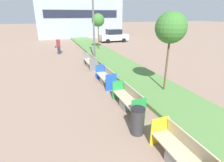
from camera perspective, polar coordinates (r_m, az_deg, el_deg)
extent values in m
cube|color=#568442|center=(12.60, 5.69, 3.14)|extent=(2.80, 120.00, 0.18)
cube|color=#939EAD|center=(35.33, -11.01, 20.13)|extent=(14.59, 7.89, 7.25)
cube|color=#1E2333|center=(31.40, -9.70, 20.81)|extent=(12.26, 0.08, 1.20)
cube|color=gray|center=(5.56, 21.02, -22.74)|extent=(0.52, 0.60, 0.42)
cube|color=#BCAD8E|center=(5.41, 21.36, -20.95)|extent=(0.58, 1.90, 0.05)
cube|color=#BCAD8E|center=(5.40, 24.02, -17.84)|extent=(0.14, 1.82, 0.48)
cube|color=yellow|center=(5.95, 15.17, -15.36)|extent=(0.62, 0.04, 0.94)
cube|color=gray|center=(7.82, 4.98, -7.49)|extent=(0.52, 0.60, 0.42)
cube|color=#BCAD8E|center=(7.72, 5.04, -5.99)|extent=(0.58, 2.02, 0.05)
cube|color=#BCAD8E|center=(7.71, 6.92, -3.91)|extent=(0.14, 1.93, 0.48)
cube|color=#238C3D|center=(6.90, 8.70, -9.33)|extent=(0.62, 0.04, 0.94)
cube|color=#238C3D|center=(8.55, 2.13, -2.88)|extent=(0.62, 0.04, 0.94)
cube|color=gray|center=(10.44, -2.17, 0.09)|extent=(0.52, 0.60, 0.42)
cube|color=#BCAD8E|center=(10.36, -2.19, 1.28)|extent=(0.58, 1.96, 0.05)
cube|color=#BCAD8E|center=(10.35, -0.79, 2.82)|extent=(0.14, 1.88, 0.48)
cube|color=blue|center=(9.46, -0.30, -0.45)|extent=(0.62, 0.04, 0.94)
cube|color=blue|center=(11.25, -3.78, 3.04)|extent=(0.62, 0.04, 0.94)
cube|color=gray|center=(13.94, -7.11, 5.34)|extent=(0.52, 0.60, 0.42)
cube|color=#BCAD8E|center=(13.88, -7.15, 6.26)|extent=(0.58, 2.18, 0.05)
cube|color=#BCAD8E|center=(13.88, -6.11, 7.42)|extent=(0.14, 2.09, 0.48)
cube|color=slate|center=(12.83, -5.99, 5.24)|extent=(0.62, 0.04, 0.94)
cube|color=slate|center=(14.92, -8.17, 7.38)|extent=(0.62, 0.04, 0.94)
cylinder|color=#2D2D30|center=(6.23, 8.34, -12.97)|extent=(0.46, 0.46, 0.94)
cylinder|color=black|center=(5.96, 8.59, -9.00)|extent=(0.48, 0.48, 0.05)
cylinder|color=#56595B|center=(14.58, -6.05, 18.45)|extent=(0.14, 0.14, 6.62)
cylinder|color=brown|center=(9.30, 17.35, 4.67)|extent=(0.10, 0.10, 2.93)
sphere|color=#38702D|center=(8.99, 18.68, 16.20)|extent=(1.48, 1.48, 1.48)
cylinder|color=brown|center=(20.35, -4.43, 13.99)|extent=(0.10, 0.10, 2.94)
sphere|color=#38702D|center=(20.21, -4.59, 19.22)|extent=(1.40, 1.40, 1.40)
cube|color=#232633|center=(19.37, -16.92, 9.61)|extent=(0.30, 0.22, 0.81)
cube|color=maroon|center=(19.26, -17.15, 11.74)|extent=(0.38, 0.24, 0.65)
sphere|color=tan|center=(19.20, -17.30, 13.02)|extent=(0.22, 0.22, 0.22)
cube|color=#232328|center=(19.30, -17.88, 10.57)|extent=(0.12, 0.20, 0.18)
cube|color=#B7BABF|center=(27.01, 0.60, 14.16)|extent=(4.21, 1.79, 0.84)
cube|color=black|center=(26.93, 0.61, 15.81)|extent=(2.11, 1.56, 0.72)
cylinder|color=black|center=(26.71, 3.90, 13.13)|extent=(0.60, 0.20, 0.60)
cylinder|color=black|center=(28.35, 2.38, 13.61)|extent=(0.60, 0.20, 0.60)
cylinder|color=black|center=(25.80, -1.36, 12.89)|extent=(0.60, 0.20, 0.60)
cylinder|color=black|center=(27.49, -2.61, 13.38)|extent=(0.60, 0.20, 0.60)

